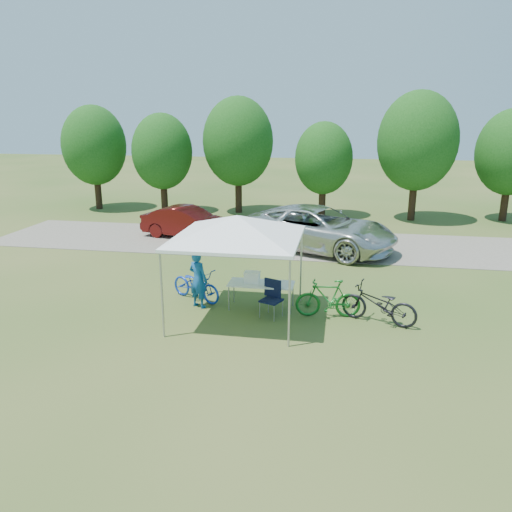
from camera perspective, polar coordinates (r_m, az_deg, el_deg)
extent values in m
plane|color=#2D5119|center=(13.26, -2.04, -6.97)|extent=(100.00, 100.00, 0.00)
cube|color=gray|center=(20.75, 2.54, 1.54)|extent=(24.00, 5.00, 0.02)
cylinder|color=#A5A5AA|center=(11.93, -10.69, -4.48)|extent=(0.05, 0.05, 2.10)
cylinder|color=#A5A5AA|center=(11.27, 3.82, -5.47)|extent=(0.05, 0.05, 2.10)
cylinder|color=#A5A5AA|center=(14.63, -6.62, -0.48)|extent=(0.05, 0.05, 2.10)
cylinder|color=#A5A5AA|center=(14.09, 5.17, -1.08)|extent=(0.05, 0.05, 2.10)
cube|color=white|center=(12.58, -2.14, 2.05)|extent=(3.15, 3.15, 0.08)
pyramid|color=white|center=(12.45, -2.17, 4.68)|extent=(4.53, 4.53, 0.55)
cylinder|color=#382314|center=(29.58, -17.59, 6.99)|extent=(0.36, 0.36, 1.89)
ellipsoid|color=#144711|center=(29.33, -18.01, 11.93)|extent=(3.46, 3.46, 4.32)
cylinder|color=#382314|center=(27.70, -10.44, 6.76)|extent=(0.36, 0.36, 1.75)
ellipsoid|color=#144711|center=(27.44, -10.69, 11.66)|extent=(3.20, 3.20, 4.00)
cylinder|color=#382314|center=(27.14, -2.00, 7.12)|extent=(0.36, 0.36, 2.03)
ellipsoid|color=#144711|center=(26.86, -2.06, 12.94)|extent=(3.71, 3.71, 4.64)
cylinder|color=#382314|center=(26.42, 7.56, 6.29)|extent=(0.36, 0.36, 1.61)
ellipsoid|color=#144711|center=(26.15, 7.74, 11.02)|extent=(2.94, 2.94, 3.68)
cylinder|color=#382314|center=(26.29, 17.45, 6.19)|extent=(0.36, 0.36, 2.10)
ellipsoid|color=#144711|center=(26.00, 17.98, 12.39)|extent=(3.84, 3.84, 4.80)
cylinder|color=#382314|center=(27.83, 26.52, 5.46)|extent=(0.36, 0.36, 1.82)
ellipsoid|color=#144711|center=(27.56, 27.16, 10.51)|extent=(3.33, 3.33, 4.16)
cube|color=white|center=(13.58, 0.61, -3.18)|extent=(1.77, 0.74, 0.04)
cylinder|color=#A5A5AA|center=(13.57, -3.12, -4.86)|extent=(0.04, 0.04, 0.69)
cylinder|color=#A5A5AA|center=(13.31, 3.95, -5.30)|extent=(0.04, 0.04, 0.69)
cylinder|color=#A5A5AA|center=(14.15, -2.55, -3.97)|extent=(0.04, 0.04, 0.69)
cylinder|color=#A5A5AA|center=(13.90, 4.24, -4.37)|extent=(0.04, 0.04, 0.69)
cube|color=black|center=(13.08, 1.76, -5.11)|extent=(0.65, 0.65, 0.04)
cube|color=black|center=(13.22, 1.92, -3.67)|extent=(0.47, 0.23, 0.49)
cylinder|color=#A5A5AA|center=(13.00, 0.64, -6.38)|extent=(0.02, 0.02, 0.44)
cylinder|color=#A5A5AA|center=(12.94, 2.57, -6.51)|extent=(0.02, 0.02, 0.44)
cylinder|color=#A5A5AA|center=(13.40, 0.95, -5.68)|extent=(0.02, 0.02, 0.44)
cylinder|color=#A5A5AA|center=(13.35, 2.82, -5.80)|extent=(0.02, 0.02, 0.44)
cube|color=white|center=(13.57, -0.46, -2.50)|extent=(0.40, 0.27, 0.27)
cube|color=white|center=(13.53, -0.46, -1.89)|extent=(0.42, 0.29, 0.04)
cylinder|color=yellow|center=(13.46, 2.29, -3.13)|extent=(0.09, 0.09, 0.07)
imported|color=#114D91|center=(13.74, -6.64, -2.65)|extent=(0.69, 0.60, 1.61)
imported|color=#1539BA|center=(14.38, -6.86, -3.25)|extent=(1.84, 1.36, 0.92)
imported|color=#16631F|center=(13.22, 8.24, -4.82)|extent=(1.75, 0.67, 1.02)
imported|color=black|center=(13.07, 13.85, -5.37)|extent=(2.07, 1.28, 1.02)
imported|color=silver|center=(19.56, 7.08, 3.13)|extent=(6.71, 4.88, 1.70)
imported|color=#4D0F0C|center=(21.67, -7.80, 3.85)|extent=(4.23, 2.28, 1.32)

